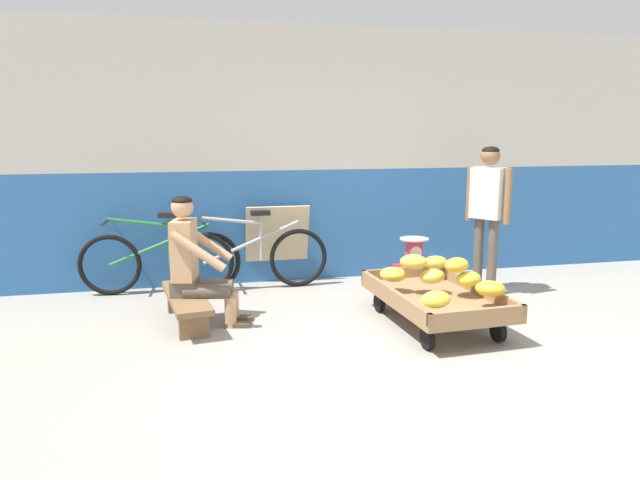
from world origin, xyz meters
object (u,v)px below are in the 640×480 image
banana_cart (435,299)px  weighing_scale (414,251)px  customer_adult (488,203)px  vendor_seated (195,261)px  bicycle_near_left (160,260)px  low_bench (186,302)px  shopping_bag (428,295)px  plastic_crate (413,280)px  sign_board (277,244)px  bicycle_far_left (252,258)px

banana_cart → weighing_scale: size_ratio=4.96×
customer_adult → vendor_seated: bearing=-173.6°
vendor_seated → bicycle_near_left: (-0.35, 1.10, -0.21)m
low_bench → shopping_bag: bearing=0.2°
customer_adult → plastic_crate: bearing=167.8°
sign_board → bicycle_far_left: bearing=-139.9°
banana_cart → shopping_bag: 0.57m
bicycle_far_left → shopping_bag: size_ratio=6.92×
banana_cart → sign_board: size_ratio=1.69×
low_bench → vendor_seated: (0.09, -0.02, 0.37)m
banana_cart → shopping_bag: bearing=73.0°
weighing_scale → bicycle_far_left: bicycle_far_left is taller
weighing_scale → low_bench: bearing=-168.5°
sign_board → customer_adult: (2.04, -0.96, 0.52)m
low_bench → bicycle_near_left: 1.12m
plastic_crate → weighing_scale: (-0.00, -0.00, 0.30)m
banana_cart → shopping_bag: size_ratio=6.19×
banana_cart → customer_adult: 1.44m
vendor_seated → shopping_bag: size_ratio=4.75×
bicycle_near_left → shopping_bag: (2.54, -1.07, -0.23)m
bicycle_near_left → customer_adult: customer_adult is taller
vendor_seated → customer_adult: 3.00m
weighing_scale → customer_adult: size_ratio=0.20×
bicycle_near_left → sign_board: bearing=8.7°
customer_adult → low_bench: bearing=-174.1°
low_bench → bicycle_far_left: size_ratio=0.68×
shopping_bag → bicycle_near_left: bearing=157.2°
banana_cart → low_bench: banana_cart is taller
weighing_scale → banana_cart: bearing=-101.2°
plastic_crate → bicycle_far_left: 1.72m
banana_cart → bicycle_far_left: size_ratio=0.90×
weighing_scale → sign_board: sign_board is taller
weighing_scale → bicycle_far_left: 1.72m
plastic_crate → sign_board: sign_board is taller
banana_cart → bicycle_near_left: size_ratio=0.90×
banana_cart → customer_adult: bearing=42.3°
weighing_scale → customer_adult: 0.89m
sign_board → customer_adult: size_ratio=0.57×
vendor_seated → low_bench: bearing=167.8°
low_bench → sign_board: 1.64m
bicycle_near_left → weighing_scale: bearing=-13.3°
banana_cart → plastic_crate: bearing=78.8°
weighing_scale → shopping_bag: (-0.03, -0.46, -0.33)m
vendor_seated → customer_adult: bearing=6.4°
bicycle_far_left → shopping_bag: bicycle_far_left is taller
banana_cart → bicycle_far_left: bearing=133.1°
vendor_seated → plastic_crate: size_ratio=3.17×
vendor_seated → bicycle_near_left: size_ratio=0.69×
plastic_crate → shopping_bag: plastic_crate is taller
banana_cart → shopping_bag: (0.16, 0.54, -0.12)m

